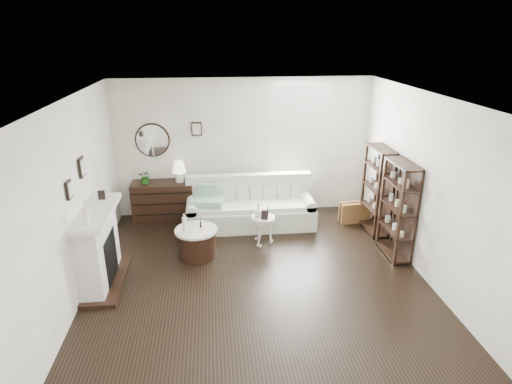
{
  "coord_description": "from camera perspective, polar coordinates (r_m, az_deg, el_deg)",
  "views": [
    {
      "loc": [
        -0.62,
        -5.42,
        3.53
      ],
      "look_at": [
        0.04,
        0.8,
        1.15
      ],
      "focal_mm": 30.0,
      "sensor_mm": 36.0,
      "label": 1
    }
  ],
  "objects": [
    {
      "name": "room",
      "position": [
        8.46,
        3.34,
        7.6
      ],
      "size": [
        5.5,
        5.5,
        5.5
      ],
      "color": "black",
      "rests_on": "ground"
    },
    {
      "name": "fireplace",
      "position": [
        6.67,
        -20.24,
        -7.17
      ],
      "size": [
        0.5,
        1.4,
        1.84
      ],
      "color": "silver",
      "rests_on": "ground"
    },
    {
      "name": "shelf_unit_far",
      "position": [
        8.04,
        15.86,
        0.21
      ],
      "size": [
        0.3,
        0.8,
        1.6
      ],
      "color": "black",
      "rests_on": "ground"
    },
    {
      "name": "shelf_unit_near",
      "position": [
        7.28,
        18.38,
        -2.28
      ],
      "size": [
        0.3,
        0.8,
        1.6
      ],
      "color": "black",
      "rests_on": "ground"
    },
    {
      "name": "sofa",
      "position": [
        8.19,
        -0.79,
        -2.31
      ],
      "size": [
        2.41,
        0.83,
        0.94
      ],
      "color": "beige",
      "rests_on": "ground"
    },
    {
      "name": "quilt",
      "position": [
        7.95,
        -6.38,
        -1.27
      ],
      "size": [
        0.62,
        0.54,
        0.14
      ],
      "primitive_type": "cube",
      "rotation": [
        0.0,
        0.0,
        -0.18
      ],
      "color": "#248660",
      "rests_on": "sofa"
    },
    {
      "name": "suitcase",
      "position": [
        8.55,
        13.04,
        -2.63
      ],
      "size": [
        0.62,
        0.27,
        0.4
      ],
      "primitive_type": "cube",
      "rotation": [
        0.0,
        0.0,
        0.12
      ],
      "color": "brown",
      "rests_on": "ground"
    },
    {
      "name": "dresser",
      "position": [
        8.55,
        -12.23,
        -1.2
      ],
      "size": [
        1.16,
        0.5,
        0.78
      ],
      "color": "black",
      "rests_on": "ground"
    },
    {
      "name": "table_lamp",
      "position": [
        8.32,
        -10.22,
        2.67
      ],
      "size": [
        0.33,
        0.33,
        0.41
      ],
      "primitive_type": null,
      "rotation": [
        0.0,
        0.0,
        -0.32
      ],
      "color": "white",
      "rests_on": "dresser"
    },
    {
      "name": "potted_plant",
      "position": [
        8.36,
        -14.52,
        1.96
      ],
      "size": [
        0.31,
        0.29,
        0.28
      ],
      "primitive_type": "imported",
      "rotation": [
        0.0,
        0.0,
        -0.33
      ],
      "color": "#1F5718",
      "rests_on": "dresser"
    },
    {
      "name": "drum_table",
      "position": [
        7.16,
        -7.91,
        -6.65
      ],
      "size": [
        0.7,
        0.7,
        0.48
      ],
      "rotation": [
        0.0,
        0.0,
        -0.37
      ],
      "color": "black",
      "rests_on": "ground"
    },
    {
      "name": "pedestal_table",
      "position": [
        7.39,
        0.9,
        -3.64
      ],
      "size": [
        0.42,
        0.42,
        0.51
      ],
      "rotation": [
        0.0,
        0.0,
        -0.4
      ],
      "color": "white",
      "rests_on": "ground"
    },
    {
      "name": "eiffel_drum",
      "position": [
        7.06,
        -7.4,
        -4.13
      ],
      "size": [
        0.12,
        0.12,
        0.17
      ],
      "primitive_type": null,
      "rotation": [
        0.0,
        0.0,
        -0.31
      ],
      "color": "black",
      "rests_on": "drum_table"
    },
    {
      "name": "bottle_drum",
      "position": [
        6.93,
        -9.53,
        -4.09
      ],
      "size": [
        0.07,
        0.07,
        0.31
      ],
      "primitive_type": "cylinder",
      "color": "silver",
      "rests_on": "drum_table"
    },
    {
      "name": "card_frame_drum",
      "position": [
        6.86,
        -8.48,
        -4.87
      ],
      "size": [
        0.15,
        0.1,
        0.19
      ],
      "primitive_type": "cube",
      "rotation": [
        -0.21,
        0.0,
        0.34
      ],
      "color": "white",
      "rests_on": "drum_table"
    },
    {
      "name": "eiffel_ped",
      "position": [
        7.37,
        1.52,
        -2.52
      ],
      "size": [
        0.12,
        0.12,
        0.19
      ],
      "primitive_type": null,
      "rotation": [
        0.0,
        0.0,
        -0.08
      ],
      "color": "black",
      "rests_on": "pedestal_table"
    },
    {
      "name": "flask_ped",
      "position": [
        7.33,
        0.32,
        -2.38
      ],
      "size": [
        0.14,
        0.14,
        0.26
      ],
      "primitive_type": null,
      "color": "silver",
      "rests_on": "pedestal_table"
    },
    {
      "name": "card_frame_ped",
      "position": [
        7.25,
        1.16,
        -3.12
      ],
      "size": [
        0.13,
        0.08,
        0.16
      ],
      "primitive_type": "cube",
      "rotation": [
        -0.21,
        0.0,
        -0.29
      ],
      "color": "black",
      "rests_on": "pedestal_table"
    }
  ]
}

